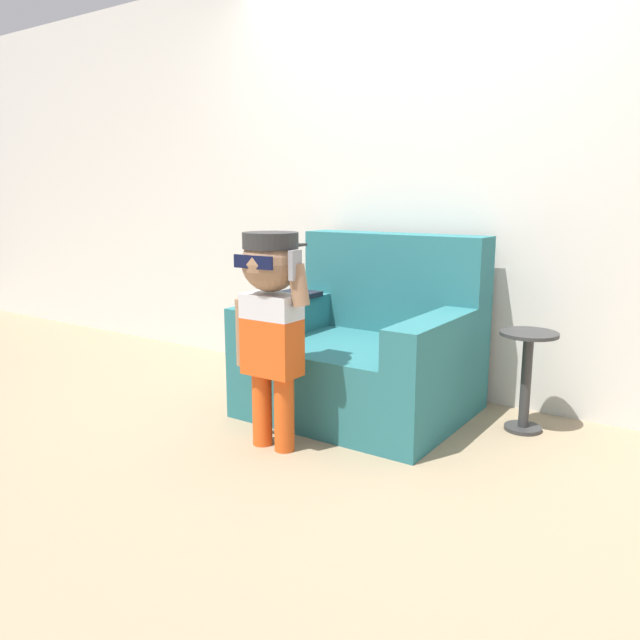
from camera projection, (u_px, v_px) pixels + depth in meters
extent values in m
plane|color=#998466|center=(363.00, 414.00, 3.41)|extent=(10.00, 10.00, 0.00)
cube|color=silver|center=(418.00, 173.00, 3.64)|extent=(10.00, 0.05, 2.60)
cube|color=#286B70|center=(360.00, 377.00, 3.41)|extent=(1.11, 0.95, 0.40)
cube|color=#286B70|center=(394.00, 282.00, 3.61)|extent=(1.11, 0.21, 0.56)
cube|color=#286B70|center=(281.00, 318.00, 3.52)|extent=(0.18, 0.73, 0.20)
cube|color=#286B70|center=(432.00, 338.00, 3.01)|extent=(0.18, 0.73, 0.20)
cube|color=black|center=(281.00, 298.00, 3.50)|extent=(0.22, 0.52, 0.03)
cylinder|color=#E05119|center=(262.00, 408.00, 2.97)|extent=(0.09, 0.09, 0.36)
cylinder|color=#E05119|center=(284.00, 414.00, 2.90)|extent=(0.09, 0.09, 0.36)
cube|color=#E05119|center=(272.00, 347.00, 2.87)|extent=(0.26, 0.15, 0.26)
cube|color=silver|center=(271.00, 306.00, 2.83)|extent=(0.26, 0.15, 0.11)
sphere|color=#997051|center=(271.00, 263.00, 2.79)|extent=(0.26, 0.26, 0.26)
cylinder|color=#2D2D2D|center=(270.00, 240.00, 2.77)|extent=(0.25, 0.25, 0.07)
cube|color=#2D2D2D|center=(287.00, 245.00, 2.88)|extent=(0.15, 0.12, 0.01)
cube|color=#0F1433|center=(253.00, 262.00, 2.69)|extent=(0.21, 0.01, 0.06)
cylinder|color=#997051|center=(244.00, 332.00, 2.96)|extent=(0.08, 0.08, 0.32)
cylinder|color=#997051|center=(299.00, 285.00, 2.73)|extent=(0.11, 0.08, 0.19)
cube|color=gray|center=(295.00, 265.00, 2.69)|extent=(0.02, 0.07, 0.13)
cylinder|color=#333333|center=(523.00, 428.00, 3.18)|extent=(0.19, 0.19, 0.02)
cylinder|color=#333333|center=(526.00, 383.00, 3.13)|extent=(0.05, 0.05, 0.49)
cylinder|color=#333333|center=(529.00, 334.00, 3.08)|extent=(0.29, 0.29, 0.02)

